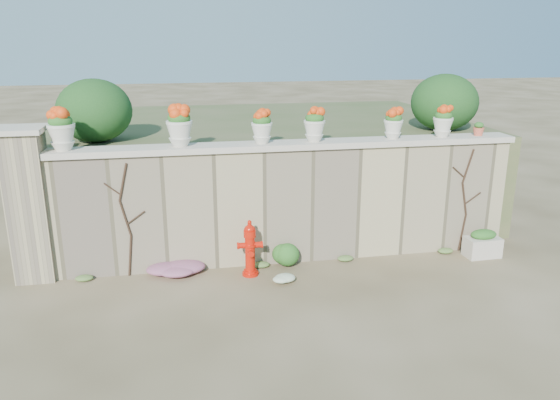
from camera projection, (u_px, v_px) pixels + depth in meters
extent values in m
plane|color=#4A3E25|center=(310.00, 306.00, 8.02)|extent=(80.00, 80.00, 0.00)
cube|color=#9B8D67|center=(287.00, 205.00, 9.43)|extent=(8.00, 0.40, 2.00)
cube|color=beige|center=(287.00, 145.00, 9.12)|extent=(8.10, 0.52, 0.10)
cube|color=#9B8D67|center=(30.00, 207.00, 8.63)|extent=(0.60, 0.60, 2.40)
cube|color=beige|center=(19.00, 130.00, 8.27)|extent=(0.72, 0.72, 0.08)
cube|color=#384C23|center=(259.00, 164.00, 12.44)|extent=(9.00, 6.00, 2.00)
ellipsoid|color=#143814|center=(94.00, 111.00, 9.54)|extent=(1.30, 1.30, 1.10)
ellipsoid|color=#143814|center=(444.00, 102.00, 10.71)|extent=(1.30, 1.30, 1.10)
cylinder|color=black|center=(130.00, 256.00, 8.94)|extent=(0.12, 0.04, 0.70)
cylinder|color=black|center=(125.00, 218.00, 8.74)|extent=(0.17, 0.04, 0.61)
cylinder|color=black|center=(123.00, 182.00, 8.57)|extent=(0.18, 0.04, 0.61)
cylinder|color=black|center=(136.00, 218.00, 8.77)|extent=(0.30, 0.02, 0.22)
cylinder|color=black|center=(112.00, 189.00, 8.57)|extent=(0.25, 0.02, 0.21)
cylinder|color=black|center=(462.00, 233.00, 9.98)|extent=(0.12, 0.04, 0.70)
cylinder|color=black|center=(464.00, 199.00, 9.79)|extent=(0.17, 0.04, 0.61)
cylinder|color=black|center=(468.00, 166.00, 9.62)|extent=(0.18, 0.04, 0.61)
cylinder|color=black|center=(473.00, 198.00, 9.82)|extent=(0.30, 0.02, 0.22)
cylinder|color=black|center=(459.00, 172.00, 9.62)|extent=(0.25, 0.02, 0.21)
cylinder|color=red|center=(250.00, 273.00, 9.05)|extent=(0.27, 0.27, 0.05)
cylinder|color=red|center=(250.00, 253.00, 8.95)|extent=(0.16, 0.16, 0.59)
cylinder|color=red|center=(250.00, 245.00, 8.91)|extent=(0.20, 0.20, 0.04)
cylinder|color=red|center=(250.00, 234.00, 8.85)|extent=(0.20, 0.20, 0.12)
ellipsoid|color=red|center=(250.00, 228.00, 8.82)|extent=(0.18, 0.18, 0.13)
cylinder|color=red|center=(250.00, 224.00, 8.80)|extent=(0.07, 0.07, 0.10)
cylinder|color=red|center=(242.00, 246.00, 8.89)|extent=(0.14, 0.10, 0.10)
cylinder|color=red|center=(258.00, 245.00, 8.93)|extent=(0.14, 0.10, 0.10)
cylinder|color=red|center=(251.00, 253.00, 8.83)|extent=(0.09, 0.10, 0.09)
cube|color=beige|center=(482.00, 247.00, 9.77)|extent=(0.62, 0.37, 0.36)
ellipsoid|color=#1E5119|center=(484.00, 234.00, 9.70)|extent=(0.48, 0.30, 0.18)
ellipsoid|color=#1E5119|center=(289.00, 253.00, 9.28)|extent=(0.54, 0.49, 0.51)
ellipsoid|color=#C8289C|center=(173.00, 269.00, 8.96)|extent=(0.96, 0.64, 0.26)
ellipsoid|color=white|center=(280.00, 277.00, 8.74)|extent=(0.54, 0.43, 0.19)
ellipsoid|color=#1E5119|center=(60.00, 121.00, 8.35)|extent=(0.36, 0.36, 0.22)
ellipsoid|color=red|center=(60.00, 115.00, 8.32)|extent=(0.32, 0.32, 0.23)
ellipsoid|color=#1E5119|center=(179.00, 118.00, 8.67)|extent=(0.36, 0.36, 0.22)
ellipsoid|color=red|center=(179.00, 112.00, 8.64)|extent=(0.32, 0.32, 0.23)
ellipsoid|color=#1E5119|center=(262.00, 120.00, 8.92)|extent=(0.30, 0.30, 0.18)
ellipsoid|color=red|center=(262.00, 116.00, 8.90)|extent=(0.26, 0.26, 0.19)
ellipsoid|color=#1E5119|center=(315.00, 118.00, 9.08)|extent=(0.31, 0.31, 0.19)
ellipsoid|color=red|center=(315.00, 113.00, 9.06)|extent=(0.27, 0.27, 0.20)
ellipsoid|color=#1E5119|center=(394.00, 118.00, 9.34)|extent=(0.29, 0.29, 0.17)
ellipsoid|color=red|center=(394.00, 114.00, 9.32)|extent=(0.25, 0.25, 0.18)
ellipsoid|color=#1E5119|center=(444.00, 115.00, 9.49)|extent=(0.30, 0.30, 0.18)
ellipsoid|color=red|center=(444.00, 111.00, 9.47)|extent=(0.26, 0.26, 0.19)
ellipsoid|color=#1E5119|center=(479.00, 126.00, 9.67)|extent=(0.16, 0.16, 0.11)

